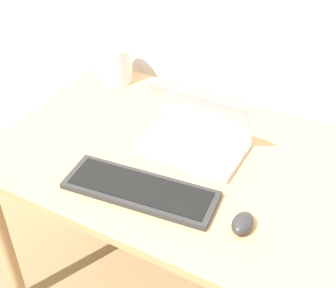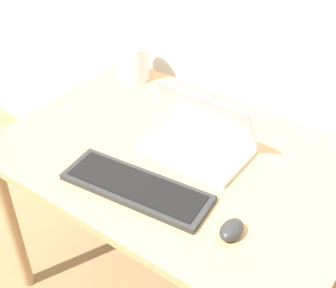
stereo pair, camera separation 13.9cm
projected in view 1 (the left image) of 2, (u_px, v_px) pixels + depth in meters
desk at (176, 173)px, 1.57m from camera, size 1.16×0.80×0.72m
laptop at (196, 135)px, 1.52m from camera, size 0.33×0.22×0.21m
keyboard at (140, 190)px, 1.36m from camera, size 0.47×0.20×0.02m
mouse at (243, 223)px, 1.25m from camera, size 0.06×0.08×0.04m
vase at (114, 58)px, 1.83m from camera, size 0.13×0.13×0.21m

